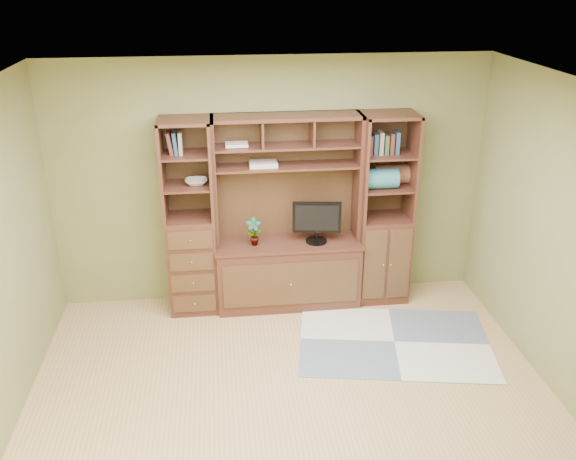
{
  "coord_description": "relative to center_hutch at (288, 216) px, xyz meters",
  "views": [
    {
      "loc": [
        -0.54,
        -4.02,
        3.39
      ],
      "look_at": [
        0.09,
        1.2,
        1.1
      ],
      "focal_mm": 38.0,
      "sensor_mm": 36.0,
      "label": 1
    }
  ],
  "objects": [
    {
      "name": "rug",
      "position": [
        0.94,
        -0.89,
        -1.02
      ],
      "size": [
        2.03,
        1.53,
        0.01
      ],
      "primitive_type": "cube",
      "rotation": [
        0.0,
        0.0,
        -0.18
      ],
      "color": "#A4A9AA",
      "rests_on": "ground"
    },
    {
      "name": "magazines",
      "position": [
        -0.24,
        0.09,
        0.54
      ],
      "size": [
        0.28,
        0.2,
        0.04
      ],
      "primitive_type": "cube",
      "color": "beige",
      "rests_on": "center_hutch"
    },
    {
      "name": "monitor",
      "position": [
        0.29,
        -0.03,
        0.01
      ],
      "size": [
        0.53,
        0.29,
        0.61
      ],
      "primitive_type": "cube",
      "rotation": [
        0.0,
        0.0,
        -0.14
      ],
      "color": "black",
      "rests_on": "center_hutch"
    },
    {
      "name": "left_tower",
      "position": [
        -1.0,
        0.04,
        0.0
      ],
      "size": [
        0.5,
        0.45,
        2.05
      ],
      "primitive_type": "cube",
      "color": "#4A241A",
      "rests_on": "ground"
    },
    {
      "name": "bowl",
      "position": [
        -0.91,
        0.04,
        0.39
      ],
      "size": [
        0.22,
        0.22,
        0.05
      ],
      "primitive_type": "imported",
      "color": "silver",
      "rests_on": "left_tower"
    },
    {
      "name": "blanket_teal",
      "position": [
        0.95,
        -0.01,
        0.37
      ],
      "size": [
        0.36,
        0.21,
        0.21
      ],
      "primitive_type": "cube",
      "color": "teal",
      "rests_on": "right_tower"
    },
    {
      "name": "blanket_red",
      "position": [
        1.09,
        0.12,
        0.36
      ],
      "size": [
        0.36,
        0.2,
        0.2
      ],
      "primitive_type": "cube",
      "color": "brown",
      "rests_on": "right_tower"
    },
    {
      "name": "center_hutch",
      "position": [
        0.0,
        0.0,
        0.0
      ],
      "size": [
        1.54,
        0.53,
        2.05
      ],
      "primitive_type": "cube",
      "color": "#4A241A",
      "rests_on": "ground"
    },
    {
      "name": "room",
      "position": [
        -0.15,
        -1.73,
        0.28
      ],
      "size": [
        4.6,
        4.1,
        2.64
      ],
      "color": "tan",
      "rests_on": "ground"
    },
    {
      "name": "right_tower",
      "position": [
        1.02,
        0.04,
        0.0
      ],
      "size": [
        0.55,
        0.45,
        2.05
      ],
      "primitive_type": "cube",
      "color": "#4A241A",
      "rests_on": "ground"
    },
    {
      "name": "orchid",
      "position": [
        -0.36,
        -0.03,
        -0.15
      ],
      "size": [
        0.16,
        0.11,
        0.3
      ],
      "primitive_type": "imported",
      "color": "#B7553E",
      "rests_on": "center_hutch"
    }
  ]
}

